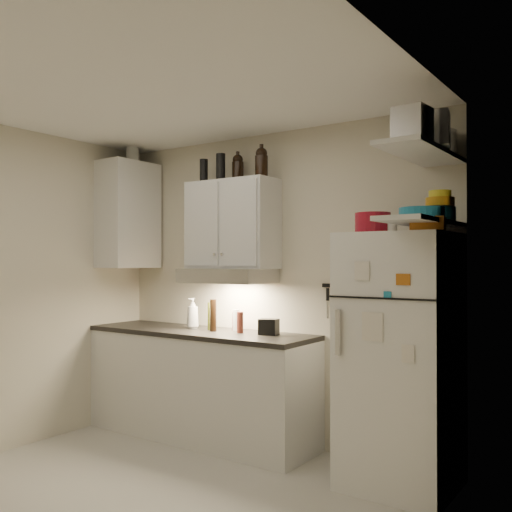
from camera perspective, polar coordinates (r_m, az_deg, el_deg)
The scene contains 35 objects.
floor at distance 3.97m, azimuth -11.36°, elevation -23.06°, with size 3.20×3.00×0.02m, color #B9B6AB.
ceiling at distance 3.83m, azimuth -11.28°, elevation 16.17°, with size 3.20×3.00×0.02m, color white.
back_wall at distance 4.84m, azimuth 1.69°, elevation -3.03°, with size 3.20×0.02×2.60m, color beige.
right_wall at distance 2.75m, azimuth 12.71°, elevation -4.90°, with size 0.02×3.00×2.60m, color beige.
base_cabinet at distance 5.03m, azimuth -5.68°, elevation -12.82°, with size 2.10×0.60×0.88m, color silver.
countertop at distance 4.96m, azimuth -5.68°, elevation -7.62°, with size 2.10×0.62×0.04m, color black.
upper_cabinet at distance 4.88m, azimuth -2.39°, elevation 3.16°, with size 0.80×0.33×0.75m, color silver.
side_cabinet at distance 5.55m, azimuth -12.65°, elevation 4.01°, with size 0.33×0.55×1.00m, color silver.
range_hood at distance 4.82m, azimuth -2.86°, elevation -1.98°, with size 0.76×0.46×0.12m, color silver.
fridge at distance 4.01m, azimuth 14.22°, elevation -10.00°, with size 0.70×0.68×1.70m, color white.
shelf_hi at distance 3.82m, azimuth 16.29°, elevation 9.87°, with size 0.30×0.95×0.03m, color silver.
shelf_lo at distance 3.77m, azimuth 16.31°, elevation 3.28°, with size 0.30×0.95×0.03m, color silver.
knife_strip at distance 4.47m, azimuth 9.06°, elevation -2.97°, with size 0.42×0.02×0.03m, color black.
dutch_oven at distance 3.94m, azimuth 11.59°, elevation 3.24°, with size 0.24×0.24×0.14m, color maroon.
book_stack at distance 3.71m, azimuth 16.84°, elevation 3.06°, with size 0.20×0.25×0.08m, color #BA6217.
spice_jar at distance 3.87m, azimuth 13.48°, elevation 3.06°, with size 0.06×0.06×0.10m, color silver.
stock_pot at distance 4.18m, azimuth 17.69°, elevation 10.48°, with size 0.26×0.26×0.19m, color silver.
tin_a at distance 3.77m, azimuth 17.12°, elevation 11.92°, with size 0.22×0.19×0.22m, color #AAAAAD.
tin_b at distance 3.51m, azimuth 15.34°, elevation 12.64°, with size 0.19×0.19×0.19m, color #AAAAAD.
bowl_teal at distance 3.95m, azimuth 17.73°, elevation 3.99°, with size 0.23×0.23×0.09m, color teal.
bowl_orange at distance 3.87m, azimuth 17.92°, elevation 5.17°, with size 0.18×0.18×0.05m, color orange.
bowl_yellow at distance 3.87m, azimuth 17.92°, elevation 5.90°, with size 0.14×0.14×0.05m, color yellow.
plates at distance 3.70m, azimuth 16.22°, elevation 4.12°, with size 0.28×0.28×0.07m, color teal.
growler_a at distance 4.96m, azimuth -1.84°, elevation 8.84°, with size 0.10×0.10×0.24m, color black, non-canonical shape.
growler_b at distance 4.73m, azimuth 0.55°, elevation 9.38°, with size 0.11×0.11×0.25m, color black, non-canonical shape.
thermos_a at distance 4.92m, azimuth -3.55°, elevation 8.86°, with size 0.08×0.08×0.23m, color black.
thermos_b at distance 5.07m, azimuth -5.24°, elevation 8.45°, with size 0.07×0.07×0.21m, color black.
side_jar at distance 5.66m, azimuth -12.25°, elevation 9.88°, with size 0.12×0.12×0.17m, color silver.
soap_bottle at distance 5.06m, azimuth -6.35°, elevation -5.54°, with size 0.11×0.12×0.30m, color silver.
pepper_mill at distance 4.73m, azimuth -1.60°, elevation -6.65°, with size 0.05×0.05×0.17m, color #5A251B.
oil_bottle at distance 4.94m, azimuth -4.61°, elevation -6.02°, with size 0.05×0.05×0.24m, color #626A1A.
vinegar_bottle at distance 4.85m, azimuth -4.30°, elevation -5.93°, with size 0.06×0.06×0.27m, color black.
clear_bottle at distance 4.88m, azimuth -2.01°, elevation -6.43°, with size 0.06×0.06×0.18m, color silver.
red_jar at distance 4.89m, azimuth -1.94°, elevation -6.56°, with size 0.08×0.08×0.16m, color maroon.
caddy at distance 4.61m, azimuth 1.29°, elevation -7.10°, with size 0.15×0.11×0.13m, color black.
Camera 1 is at (2.64, -2.54, 1.51)m, focal length 40.00 mm.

